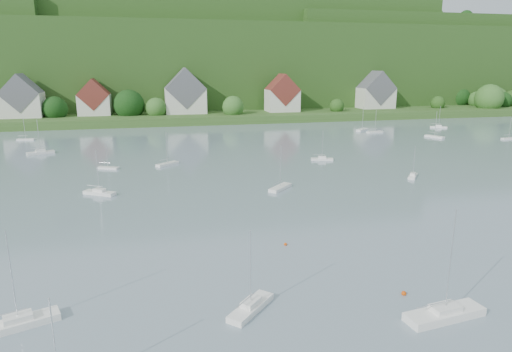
# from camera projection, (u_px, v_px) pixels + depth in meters

# --- Properties ---
(far_shore_strip) EXTENTS (600.00, 60.00, 3.00)m
(far_shore_strip) POSITION_uv_depth(u_px,v_px,m) (172.00, 114.00, 191.30)
(far_shore_strip) COLOR #365720
(far_shore_strip) RESTS_ON ground
(forested_ridge) EXTENTS (620.00, 181.22, 69.89)m
(forested_ridge) POSITION_uv_depth(u_px,v_px,m) (165.00, 63.00, 250.96)
(forested_ridge) COLOR #1B3E14
(forested_ridge) RESTS_ON ground
(village_building_0) EXTENTS (14.00, 10.40, 16.00)m
(village_building_0) POSITION_uv_depth(u_px,v_px,m) (22.00, 100.00, 164.86)
(village_building_0) COLOR silver
(village_building_0) RESTS_ON far_shore_strip
(village_building_1) EXTENTS (12.00, 9.36, 14.00)m
(village_building_1) POSITION_uv_depth(u_px,v_px,m) (94.00, 100.00, 172.49)
(village_building_1) COLOR silver
(village_building_1) RESTS_ON far_shore_strip
(village_building_2) EXTENTS (16.00, 11.44, 18.00)m
(village_building_2) POSITION_uv_depth(u_px,v_px,m) (185.00, 95.00, 178.96)
(village_building_2) COLOR silver
(village_building_2) RESTS_ON far_shore_strip
(village_building_3) EXTENTS (13.00, 10.40, 15.50)m
(village_building_3) POSITION_uv_depth(u_px,v_px,m) (282.00, 96.00, 186.16)
(village_building_3) COLOR silver
(village_building_3) RESTS_ON far_shore_strip
(village_building_4) EXTENTS (15.00, 10.40, 16.50)m
(village_building_4) POSITION_uv_depth(u_px,v_px,m) (376.00, 93.00, 199.90)
(village_building_4) COLOR silver
(village_building_4) RESTS_ON far_shore_strip
(near_sailboat_3) EXTENTS (5.22, 5.34, 7.87)m
(near_sailboat_3) POSITION_uv_depth(u_px,v_px,m) (251.00, 306.00, 41.02)
(near_sailboat_3) COLOR white
(near_sailboat_3) RESTS_ON ground
(near_sailboat_4) EXTENTS (7.79, 3.04, 10.25)m
(near_sailboat_4) POSITION_uv_depth(u_px,v_px,m) (445.00, 313.00, 39.77)
(near_sailboat_4) COLOR white
(near_sailboat_4) RESTS_ON ground
(near_sailboat_6) EXTENTS (6.77, 3.96, 8.82)m
(near_sailboat_6) POSITION_uv_depth(u_px,v_px,m) (19.00, 322.00, 38.44)
(near_sailboat_6) COLOR white
(near_sailboat_6) RESTS_ON ground
(mooring_buoy_2) EXTENTS (0.50, 0.50, 0.50)m
(mooring_buoy_2) POSITION_uv_depth(u_px,v_px,m) (404.00, 295.00, 43.95)
(mooring_buoy_2) COLOR #DA4808
(mooring_buoy_2) RESTS_ON ground
(mooring_buoy_3) EXTENTS (0.41, 0.41, 0.41)m
(mooring_buoy_3) POSITION_uv_depth(u_px,v_px,m) (285.00, 245.00, 56.03)
(mooring_buoy_3) COLOR #DA4808
(mooring_buoy_3) RESTS_ON ground
(far_sailboat_cluster) EXTENTS (192.11, 73.24, 8.71)m
(far_sailboat_cluster) POSITION_uv_depth(u_px,v_px,m) (195.00, 151.00, 115.12)
(far_sailboat_cluster) COLOR white
(far_sailboat_cluster) RESTS_ON ground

